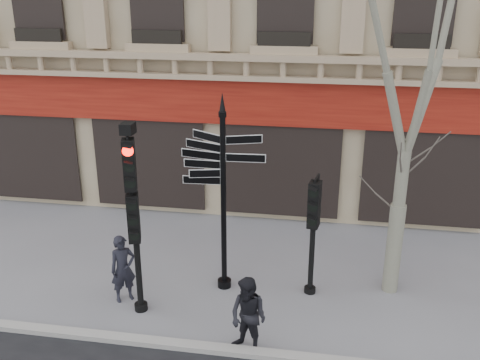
% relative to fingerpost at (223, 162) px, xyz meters
% --- Properties ---
extents(ground, '(80.00, 80.00, 0.00)m').
position_rel_fingerpost_xyz_m(ground, '(0.92, -0.96, -3.10)').
color(ground, slate).
rests_on(ground, ground).
extents(kerb, '(80.00, 0.25, 0.12)m').
position_rel_fingerpost_xyz_m(kerb, '(0.92, -2.36, -3.04)').
color(kerb, gray).
rests_on(kerb, ground).
extents(fingerpost, '(2.15, 2.15, 4.62)m').
position_rel_fingerpost_xyz_m(fingerpost, '(0.00, 0.00, 0.00)').
color(fingerpost, black).
rests_on(fingerpost, ground).
extents(traffic_signal_main, '(0.54, 0.46, 4.21)m').
position_rel_fingerpost_xyz_m(traffic_signal_main, '(-1.62, -1.24, -0.44)').
color(traffic_signal_main, black).
rests_on(traffic_signal_main, ground).
extents(traffic_signal_secondary, '(0.51, 0.40, 2.75)m').
position_rel_fingerpost_xyz_m(traffic_signal_secondary, '(2.00, 0.08, -1.18)').
color(traffic_signal_secondary, black).
rests_on(traffic_signal_secondary, ground).
extents(plane_tree, '(3.13, 3.13, 8.31)m').
position_rel_fingerpost_xyz_m(plane_tree, '(3.83, 0.50, 2.73)').
color(plane_tree, gray).
rests_on(plane_tree, ground).
extents(pedestrian_a, '(0.68, 0.65, 1.57)m').
position_rel_fingerpost_xyz_m(pedestrian_a, '(-2.11, -0.91, -2.32)').
color(pedestrian_a, black).
rests_on(pedestrian_a, ground).
extents(pedestrian_b, '(0.97, 0.89, 1.60)m').
position_rel_fingerpost_xyz_m(pedestrian_b, '(0.92, -2.26, -2.30)').
color(pedestrian_b, black).
rests_on(pedestrian_b, ground).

